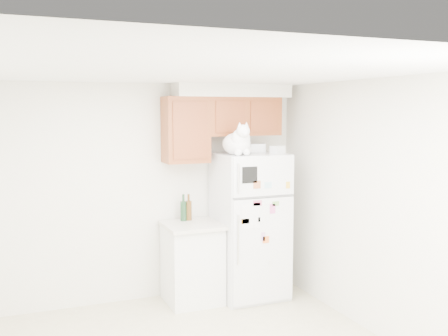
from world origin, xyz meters
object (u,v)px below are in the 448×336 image
storage_box_back (258,148)px  refrigerator (250,225)px  cat (238,142)px  storage_box_front (277,150)px  bottle_green (183,208)px  bottle_amber (189,207)px  base_counter (192,262)px

storage_box_back → refrigerator: bearing=-121.8°
cat → storage_box_back: size_ratio=2.97×
storage_box_back → storage_box_front: bearing=-50.9°
refrigerator → storage_box_back: storage_box_back is taller
bottle_green → storage_box_back: bearing=-5.7°
refrigerator → cat: bearing=-146.6°
storage_box_front → bottle_amber: bearing=137.0°
bottle_green → base_counter: bearing=-72.7°
base_counter → storage_box_front: (0.97, -0.21, 1.28)m
storage_box_front → bottle_green: 1.28m
storage_box_front → base_counter: bearing=146.3°
storage_box_front → bottle_amber: size_ratio=0.48×
cat → bottle_amber: size_ratio=1.72×
storage_box_back → storage_box_front: storage_box_back is taller
storage_box_front → bottle_green: (-1.02, 0.37, -0.67)m
refrigerator → bottle_amber: (-0.67, 0.24, 0.22)m
storage_box_front → bottle_amber: (-0.95, 0.38, -0.67)m
refrigerator → storage_box_front: size_ratio=11.33×
cat → storage_box_back: bearing=37.0°
refrigerator → bottle_green: (-0.74, 0.23, 0.22)m
refrigerator → storage_box_front: bearing=-26.6°
base_counter → storage_box_back: (0.85, 0.07, 1.29)m
cat → bottle_green: (-0.53, 0.38, -0.76)m
refrigerator → storage_box_front: (0.28, -0.14, 0.89)m
refrigerator → bottle_amber: 0.75m
storage_box_back → bottle_green: bearing=-168.7°
cat → storage_box_front: 0.50m
cat → bottle_green: size_ratio=1.71×
refrigerator → cat: (-0.21, -0.14, 0.99)m
base_counter → bottle_green: bearing=107.3°
refrigerator → cat: size_ratio=3.18×
refrigerator → storage_box_back: (0.16, 0.14, 0.90)m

